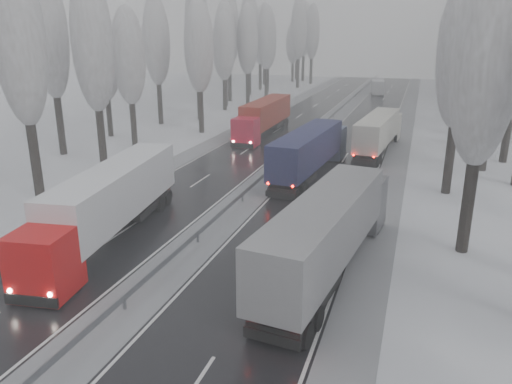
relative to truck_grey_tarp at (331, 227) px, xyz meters
The scene contains 54 objects.
ground 13.71m from the truck_grey_tarp, 127.42° to the right, with size 260.00×260.00×0.00m, color white.
carriageway_right 19.69m from the truck_grey_tarp, 98.65° to the left, with size 7.50×200.00×0.03m, color black.
carriageway_left 23.65m from the truck_grey_tarp, 124.85° to the left, with size 7.50×200.00×0.03m, color black.
median_slush 21.12m from the truck_grey_tarp, 112.99° to the left, with size 3.00×200.00×0.04m, color gray.
shoulder_right 19.57m from the truck_grey_tarp, 84.05° to the left, with size 2.40×200.00×0.04m, color gray.
shoulder_left 26.78m from the truck_grey_tarp, 133.61° to the left, with size 2.40×200.00×0.04m, color gray.
median_guardrail 21.04m from the truck_grey_tarp, 113.00° to the left, with size 0.12×200.00×0.76m.
tree_16 11.72m from the truck_grey_tarp, 35.96° to the left, with size 3.60×3.60×16.53m.
tree_18 19.32m from the truck_grey_tarp, 68.85° to the left, with size 3.60×3.60×16.58m.
tree_20 27.40m from the truck_grey_tarp, 68.35° to the left, with size 3.60×3.60×15.71m.
tree_22 36.81m from the truck_grey_tarp, 75.80° to the left, with size 3.60×3.60×15.86m.
tree_24 42.82m from the truck_grey_tarp, 76.46° to the left, with size 3.60×3.60×20.49m.
tree_26 52.31m from the truck_grey_tarp, 79.50° to the left, with size 3.60×3.60×18.78m.
tree_28 62.61m from the truck_grey_tarp, 82.42° to the left, with size 3.60×3.60×19.62m.
tree_29 67.69m from the truck_grey_tarp, 76.62° to the left, with size 3.60×3.60×18.11m.
tree_30 72.05m from the truck_grey_tarp, 83.27° to the left, with size 3.60×3.60×17.86m.
tree_31 76.93m from the truck_grey_tarp, 79.21° to the left, with size 3.60×3.60×18.58m.
tree_32 79.43m from the truck_grey_tarp, 83.86° to the left, with size 3.60×3.60×17.33m.
tree_33 83.59m from the truck_grey_tarp, 82.01° to the left, with size 3.60×3.60×14.33m.
tree_34 86.40m from the truck_grey_tarp, 84.96° to the left, with size 3.60×3.60×17.63m.
tree_35 91.63m from the truck_grey_tarp, 79.41° to the left, with size 3.60×3.60×18.25m.
tree_36 96.44m from the truck_grey_tarp, 84.70° to the left, with size 3.60×3.60×20.23m.
tree_37 101.03m from the truck_grey_tarp, 80.96° to the left, with size 3.60×3.60×16.37m.
tree_38 106.93m from the truck_grey_tarp, 84.32° to the left, with size 3.60×3.60×17.97m.
tree_39 111.12m from the truck_grey_tarp, 83.08° to the left, with size 3.60×3.60×16.19m.
tree_56 25.16m from the truck_grey_tarp, 167.67° to the left, with size 3.60×3.60×18.12m.
tree_58 28.44m from the truck_grey_tarp, 149.26° to the left, with size 3.60×3.60×17.21m.
tree_59 36.97m from the truck_grey_tarp, 150.04° to the left, with size 3.60×3.60×18.41m.
tree_60 35.70m from the truck_grey_tarp, 137.82° to the left, with size 3.60×3.60×14.84m.
tree_61 42.47m from the truck_grey_tarp, 139.07° to the left, with size 3.60×3.60×13.95m.
tree_62 40.52m from the truck_grey_tarp, 123.83° to the left, with size 3.60×3.60×16.04m.
tree_63 48.40m from the truck_grey_tarp, 129.05° to the left, with size 3.60×3.60×16.88m.
tree_64 50.20m from the truck_grey_tarp, 122.19° to the left, with size 3.60×3.60×15.42m.
tree_65 54.91m from the truck_grey_tarp, 121.54° to the left, with size 3.60×3.60×19.48m.
tree_66 58.43m from the truck_grey_tarp, 117.03° to the left, with size 3.60×3.60×15.23m.
tree_67 62.75m from the truck_grey_tarp, 116.49° to the left, with size 3.60×3.60×17.09m.
tree_68 63.97m from the truck_grey_tarp, 112.98° to the left, with size 3.60×3.60×16.65m.
tree_69 69.79m from the truck_grey_tarp, 115.38° to the left, with size 3.60×3.60×19.35m.
tree_70 73.24m from the truck_grey_tarp, 109.69° to the left, with size 3.60×3.60×17.09m.
tree_71 78.82m from the truck_grey_tarp, 111.99° to the left, with size 3.60×3.60×19.61m.
tree_72 82.74m from the truck_grey_tarp, 109.21° to the left, with size 3.60×3.60×15.11m.
tree_73 87.58m from the truck_grey_tarp, 110.13° to the left, with size 3.60×3.60×17.22m.
tree_74 92.19m from the truck_grey_tarp, 104.71° to the left, with size 3.60×3.60×19.68m.
tree_75 98.58m from the truck_grey_tarp, 109.27° to the left, with size 3.60×3.60×18.60m.
tree_76 100.95m from the truck_grey_tarp, 102.78° to the left, with size 3.60×3.60×18.55m.
tree_77 105.96m from the truck_grey_tarp, 105.27° to the left, with size 3.60×3.60×14.32m.
tree_78 108.20m from the truck_grey_tarp, 103.83° to the left, with size 3.60×3.60×19.55m.
tree_79 112.61m from the truck_grey_tarp, 104.71° to the left, with size 3.60×3.60×17.07m.
truck_grey_tarp is the anchor object (origin of this frame).
truck_blue_box 18.36m from the truck_grey_tarp, 105.30° to the left, with size 3.87×16.43×4.18m.
truck_cream_box 28.94m from the truck_grey_tarp, 90.09° to the left, with size 3.78×15.67×3.99m.
box_truck_distant 81.65m from the truck_grey_tarp, 93.40° to the left, with size 3.31×7.85×2.84m.
truck_red_white 13.31m from the truck_grey_tarp, behind, with size 4.93×17.00×4.32m.
truck_red_red 36.35m from the truck_grey_tarp, 112.77° to the left, with size 2.67×16.41×4.20m.
Camera 1 is at (11.97, -13.20, 12.13)m, focal length 35.00 mm.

